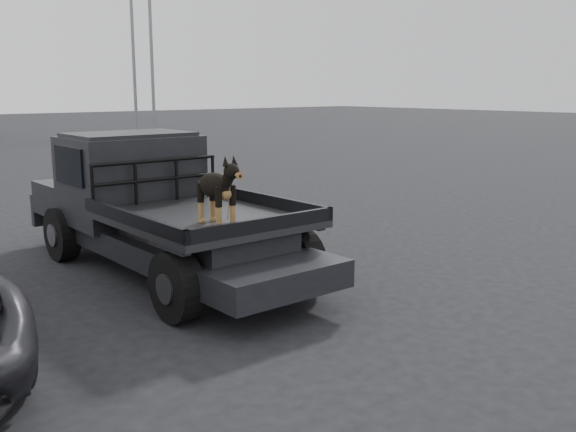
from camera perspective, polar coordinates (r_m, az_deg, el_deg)
ground at (r=6.99m, az=-1.02°, el=-8.81°), size 120.00×120.00×0.00m
flatbed_ute at (r=8.59m, az=-10.78°, el=-1.98°), size 2.00×5.40×0.92m
ute_cab at (r=9.27m, az=-13.84°, el=4.51°), size 1.72×1.30×0.88m
headache_rack at (r=8.63m, az=-11.60°, el=3.02°), size 1.80×0.08×0.55m
dog at (r=7.09m, az=-6.40°, el=2.20°), size 0.32×0.60×0.74m
floodlight_mid at (r=36.96m, az=-12.22°, el=18.25°), size 1.08×0.28×12.91m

